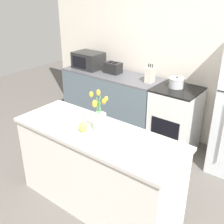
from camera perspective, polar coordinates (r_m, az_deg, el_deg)
The scene contains 13 objects.
ground_plane at distance 3.31m, azimuth -2.80°, elevation -17.95°, with size 10.00×10.00×0.00m, color #59544F.
back_wall at distance 4.24m, azimuth 15.03°, elevation 11.85°, with size 5.20×0.08×2.70m.
kitchen_island at distance 3.02m, azimuth -2.98°, elevation -11.56°, with size 1.80×0.66×0.91m.
back_counter at distance 4.69m, azimuth -0.08°, elevation 2.50°, with size 1.68×0.60×0.92m.
stove_range at distance 4.14m, azimuth 12.66°, elevation -1.34°, with size 0.60×0.61×0.92m.
flower_vase at distance 2.72m, azimuth -2.55°, elevation -1.49°, with size 0.19×0.19×0.42m.
pear_figurine at distance 2.75m, azimuth -5.99°, elevation -2.97°, with size 0.09×0.09×0.14m.
plate_setting_left at distance 3.14m, azimuth -11.27°, elevation -0.60°, with size 0.30×0.30×0.02m.
plate_setting_right at distance 2.47m, azimuth 7.12°, elevation -7.78°, with size 0.30×0.30×0.02m.
toaster at distance 4.53m, azimuth 0.22°, elevation 8.97°, with size 0.28×0.18×0.17m.
cooking_pot at distance 4.00m, azimuth 12.99°, elevation 5.83°, with size 0.22×0.22×0.16m.
microwave at distance 4.80m, azimuth -4.81°, elevation 10.44°, with size 0.48×0.37×0.27m.
knife_block at distance 4.13m, azimuth 7.73°, elevation 7.50°, with size 0.10×0.14×0.27m.
Camera 1 is at (1.61, -1.81, 2.26)m, focal length 45.00 mm.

